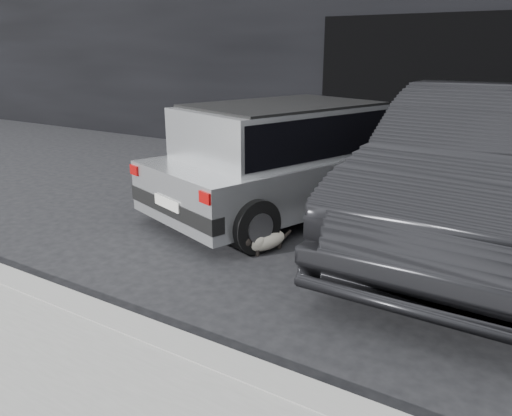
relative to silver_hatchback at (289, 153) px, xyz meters
The scene contains 8 objects.
ground 1.06m from the silver_hatchback, 93.39° to the right, with size 80.00×80.00×0.00m, color black.
building_facade 5.63m from the silver_hatchback, 79.72° to the left, with size 34.00×4.00×5.00m, color black.
garage_opening 3.44m from the silver_hatchback, 73.66° to the left, with size 4.00×0.10×2.60m, color black.
curb 3.53m from the silver_hatchback, 73.95° to the right, with size 18.00×0.25×0.12m, color gray.
silver_hatchback is the anchor object (origin of this frame).
second_car 2.27m from the silver_hatchback, ahead, with size 1.78×5.10×1.68m, color black.
cat_siamese 1.61m from the silver_hatchback, 72.48° to the right, with size 0.41×0.76×0.27m.
cat_white 1.46m from the silver_hatchback, 96.36° to the right, with size 0.71×0.40×0.35m.
Camera 1 is at (3.03, -4.85, 2.04)m, focal length 35.00 mm.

